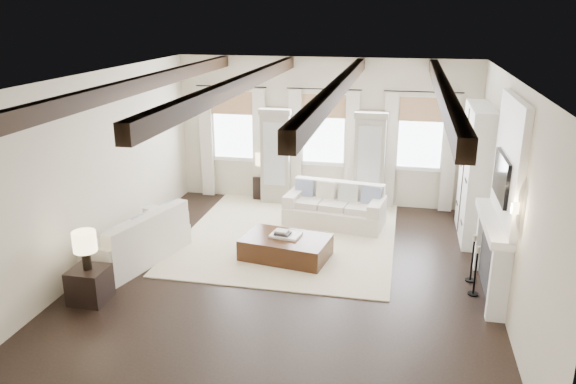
% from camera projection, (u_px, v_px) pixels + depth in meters
% --- Properties ---
extents(ground, '(7.50, 7.50, 0.00)m').
position_uv_depth(ground, '(289.00, 274.00, 9.25)').
color(ground, black).
rests_on(ground, ground).
extents(room_shell, '(6.54, 7.54, 3.22)m').
position_uv_depth(room_shell, '(344.00, 152.00, 9.35)').
color(room_shell, beige).
rests_on(room_shell, ground).
extents(area_rug, '(3.95, 4.49, 0.02)m').
position_uv_depth(area_rug, '(290.00, 235.00, 10.81)').
color(area_rug, beige).
rests_on(area_rug, ground).
extents(sofa_back, '(2.05, 1.14, 0.83)m').
position_uv_depth(sofa_back, '(335.00, 208.00, 11.29)').
color(sofa_back, silver).
rests_on(sofa_back, ground).
extents(sofa_left, '(1.42, 2.21, 0.87)m').
position_uv_depth(sofa_left, '(136.00, 241.00, 9.62)').
color(sofa_left, silver).
rests_on(sofa_left, ground).
extents(ottoman, '(1.59, 1.14, 0.38)m').
position_uv_depth(ottoman, '(286.00, 248.00, 9.77)').
color(ottoman, black).
rests_on(ottoman, ground).
extents(tray, '(0.55, 0.45, 0.04)m').
position_uv_depth(tray, '(286.00, 235.00, 9.78)').
color(tray, white).
rests_on(tray, ottoman).
extents(book_lower, '(0.29, 0.24, 0.04)m').
position_uv_depth(book_lower, '(283.00, 234.00, 9.73)').
color(book_lower, '#262628').
rests_on(book_lower, tray).
extents(book_upper, '(0.24, 0.20, 0.03)m').
position_uv_depth(book_upper, '(281.00, 231.00, 9.75)').
color(book_upper, beige).
rests_on(book_upper, book_lower).
extents(side_table_front, '(0.52, 0.52, 0.52)m').
position_uv_depth(side_table_front, '(90.00, 285.00, 8.31)').
color(side_table_front, black).
rests_on(side_table_front, ground).
extents(lamp_front, '(0.34, 0.34, 0.59)m').
position_uv_depth(lamp_front, '(85.00, 244.00, 8.11)').
color(lamp_front, black).
rests_on(lamp_front, side_table_front).
extents(side_table_back, '(0.36, 0.36, 0.54)m').
position_uv_depth(side_table_back, '(262.00, 187.00, 12.86)').
color(side_table_back, black).
rests_on(side_table_back, ground).
extents(lamp_back, '(0.32, 0.32, 0.56)m').
position_uv_depth(lamp_back, '(262.00, 160.00, 12.65)').
color(lamp_back, black).
rests_on(lamp_back, side_table_back).
extents(candlestick_near, '(0.16, 0.16, 0.80)m').
position_uv_depth(candlestick_near, '(475.00, 275.00, 8.47)').
color(candlestick_near, black).
rests_on(candlestick_near, ground).
extents(candlestick_far, '(0.16, 0.16, 0.79)m').
position_uv_depth(candlestick_far, '(472.00, 262.00, 8.90)').
color(candlestick_far, black).
rests_on(candlestick_far, ground).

